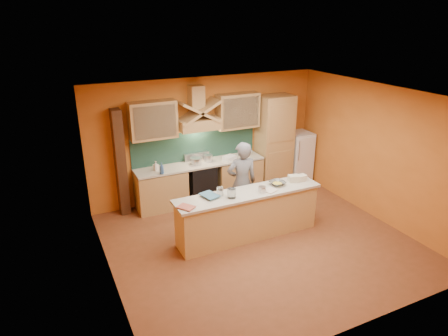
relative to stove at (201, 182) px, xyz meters
name	(u,v)px	position (x,y,z in m)	size (l,w,h in m)	color
floor	(260,242)	(0.30, -2.20, -0.45)	(5.50, 5.00, 0.01)	brown
ceiling	(265,96)	(0.30, -2.20, 2.35)	(5.50, 5.00, 0.01)	white
wall_back	(207,138)	(0.30, 0.30, 0.95)	(5.50, 0.02, 2.80)	#C96F27
wall_front	(364,241)	(0.30, -4.70, 0.95)	(5.50, 0.02, 2.80)	#C96F27
wall_left	(105,204)	(-2.45, -2.20, 0.95)	(0.02, 5.00, 2.80)	#C96F27
wall_right	(377,153)	(3.05, -2.20, 0.95)	(0.02, 5.00, 2.80)	#C96F27
base_cabinet_left	(161,190)	(-0.95, 0.00, -0.02)	(1.10, 0.60, 0.86)	tan
base_cabinet_right	(237,176)	(0.95, 0.00, -0.02)	(1.10, 0.60, 0.86)	tan
counter_top	(200,164)	(0.00, 0.00, 0.45)	(3.00, 0.62, 0.04)	beige
stove	(201,182)	(0.00, 0.00, 0.00)	(0.60, 0.58, 0.90)	black
backsplash	(195,146)	(0.00, 0.28, 0.80)	(3.00, 0.03, 0.70)	#1A392F
range_hood	(199,124)	(0.00, 0.05, 1.37)	(0.92, 0.50, 0.24)	tan
hood_chimney	(196,97)	(0.00, 0.15, 1.95)	(0.30, 0.30, 0.50)	tan
upper_cabinet_left	(153,120)	(-1.00, 0.12, 1.55)	(1.00, 0.35, 0.80)	tan
upper_cabinet_right	(238,111)	(1.00, 0.12, 1.55)	(1.00, 0.35, 0.80)	tan
pantry_column	(274,142)	(1.95, 0.00, 0.70)	(0.80, 0.60, 2.30)	tan
fridge	(298,157)	(2.70, 0.00, 0.20)	(0.58, 0.60, 1.30)	white
trim_column_left	(120,163)	(-1.75, 0.15, 0.70)	(0.20, 0.30, 2.30)	#472816
island_body	(248,216)	(0.20, -1.90, -0.01)	(2.80, 0.55, 0.88)	#DBB370
island_top	(249,193)	(0.20, -1.90, 0.47)	(2.90, 0.62, 0.05)	beige
person	(242,183)	(0.38, -1.28, 0.42)	(0.63, 0.41, 1.73)	slate
pot_large	(196,162)	(-0.12, -0.02, 0.52)	(0.23, 0.23, 0.14)	#B4B3BB
pot_small	(208,159)	(0.20, 0.02, 0.53)	(0.19, 0.19, 0.16)	silver
soap_bottle_a	(156,166)	(-1.04, 0.00, 0.57)	(0.09, 0.10, 0.21)	silver
soap_bottle_b	(162,168)	(-0.98, -0.26, 0.60)	(0.10, 0.10, 0.25)	#325489
bowl_back	(247,152)	(1.25, 0.09, 0.51)	(0.25, 0.25, 0.08)	white
dish_rack	(230,158)	(0.69, -0.10, 0.52)	(0.27, 0.22, 0.10)	white
book_lower	(183,210)	(-1.18, -2.07, 0.51)	(0.21, 0.28, 0.03)	#B75441
book_upper	(204,197)	(-0.67, -1.81, 0.53)	(0.25, 0.35, 0.03)	teal
jar_large	(232,193)	(-0.20, -1.99, 0.58)	(0.15, 0.15, 0.18)	silver
jar_small	(220,191)	(-0.35, -1.79, 0.57)	(0.13, 0.13, 0.15)	silver
kitchen_scale	(262,190)	(0.42, -2.02, 0.54)	(0.11, 0.11, 0.09)	white
mixing_bowl	(277,183)	(0.87, -1.85, 0.53)	(0.30, 0.30, 0.07)	silver
cloth	(271,190)	(0.60, -2.03, 0.50)	(0.26, 0.20, 0.02)	beige
grocery_bag_a	(294,178)	(1.25, -1.84, 0.56)	(0.20, 0.16, 0.13)	beige
grocery_bag_b	(301,178)	(1.43, -1.86, 0.55)	(0.19, 0.15, 0.12)	beige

